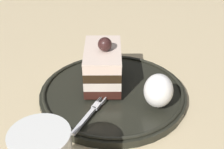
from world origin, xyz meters
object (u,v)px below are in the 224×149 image
cake_slice (104,65)px  fork (92,111)px  whipped_cream_dollop (158,91)px  dessert_plate (112,94)px

cake_slice → fork: bearing=-140.3°
whipped_cream_dollop → fork: 0.11m
dessert_plate → cake_slice: bearing=80.5°
cake_slice → whipped_cream_dollop: cake_slice is taller
fork → whipped_cream_dollop: bearing=-28.3°
cake_slice → fork: 0.09m
whipped_cream_dollop → fork: whipped_cream_dollop is taller
dessert_plate → fork: fork is taller
dessert_plate → fork: 0.07m
whipped_cream_dollop → fork: (-0.09, 0.05, -0.03)m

